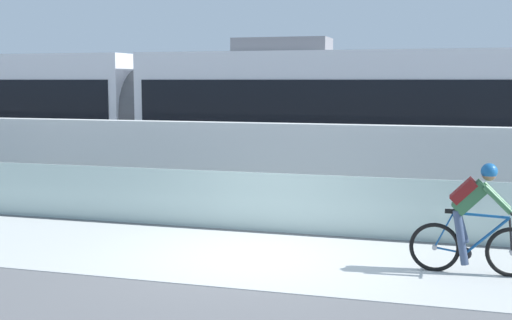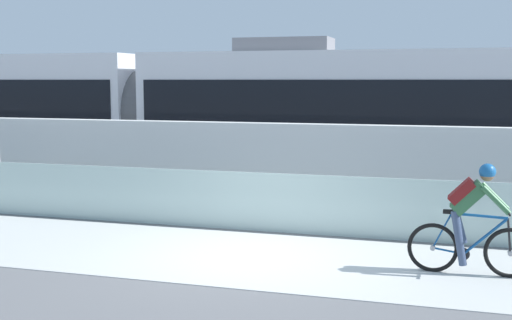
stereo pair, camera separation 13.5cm
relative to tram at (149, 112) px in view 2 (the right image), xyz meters
name	(u,v)px [view 2 (the right image)]	position (x,y,z in m)	size (l,w,h in m)	color
ground_plane	(248,257)	(4.98, -6.85, -1.89)	(200.00, 200.00, 0.00)	slate
bike_path_deck	(248,257)	(4.98, -6.85, -1.89)	(32.00, 3.20, 0.01)	silver
glass_parapet	(278,203)	(4.98, -5.00, -1.35)	(32.00, 0.05, 1.08)	#ADC6C1
concrete_barrier_wall	(301,169)	(4.98, -3.20, -0.96)	(32.00, 0.36, 1.87)	silver
tram_rail_near	(324,194)	(4.98, -0.72, -1.89)	(32.00, 0.08, 0.01)	#595654
tram_rail_far	(334,185)	(4.98, 0.72, -1.89)	(32.00, 0.08, 0.01)	#595654
tram	(149,112)	(0.00, 0.00, 0.00)	(22.56, 2.54, 3.81)	silver
cyclist_on_bike	(471,220)	(8.30, -6.85, -1.09)	(1.77, 0.58, 1.61)	black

